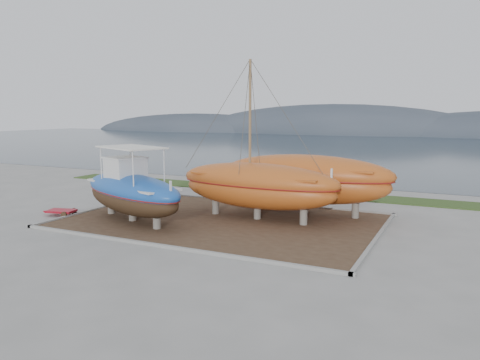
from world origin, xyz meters
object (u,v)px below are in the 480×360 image
at_px(white_dinghy, 148,198).
at_px(orange_sailboat, 258,141).
at_px(blue_caique, 131,184).
at_px(red_trailer, 61,213).
at_px(orange_bare_hull, 305,185).

xyz_separation_m(white_dinghy, orange_sailboat, (8.01, 0.24, 4.09)).
bearing_deg(blue_caique, orange_sailboat, 50.58).
relative_size(blue_caique, red_trailer, 3.66).
bearing_deg(blue_caique, orange_bare_hull, 58.45).
relative_size(blue_caique, orange_bare_hull, 0.83).
bearing_deg(red_trailer, orange_sailboat, 5.88).
relative_size(orange_sailboat, orange_bare_hull, 0.93).
height_order(white_dinghy, orange_sailboat, orange_sailboat).
relative_size(white_dinghy, orange_bare_hull, 0.40).
xyz_separation_m(blue_caique, orange_sailboat, (6.58, 3.65, 2.54)).
xyz_separation_m(blue_caique, red_trailer, (-5.12, -0.66, -2.11)).
bearing_deg(orange_bare_hull, blue_caique, -143.03).
distance_m(white_dinghy, red_trailer, 5.52).
distance_m(orange_bare_hull, red_trailer, 15.64).
height_order(orange_bare_hull, red_trailer, orange_bare_hull).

